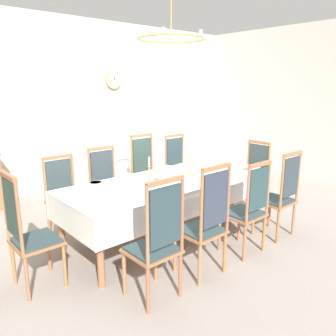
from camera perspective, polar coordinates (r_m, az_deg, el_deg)
The scene contains 26 objects.
ground at distance 4.48m, azimuth 1.78°, elevation -12.03°, with size 8.19×6.18×0.04m, color #9E958E.
back_wall at distance 6.68m, azimuth -17.07°, elevation 10.10°, with size 8.19×0.08×3.14m, color silver.
right_wall at distance 7.51m, azimuth 25.98°, elevation 9.68°, with size 0.08×6.18×3.14m, color beige.
dining_table at distance 4.33m, azimuth 0.46°, elevation -2.81°, with size 2.79×1.07×0.76m.
tablecloth at distance 4.33m, azimuth 0.46°, elevation -2.84°, with size 2.81×1.09×0.33m.
chair_south_a at distance 3.08m, azimuth -1.90°, elevation -12.10°, with size 0.44×0.42×1.18m.
chair_north_a at distance 4.61m, azimuth -17.00°, elevation -4.37°, with size 0.44×0.42×1.05m.
chair_south_b at distance 3.48m, azimuth 6.35°, elevation -8.93°, with size 0.44×0.42×1.20m.
chair_north_b at distance 4.89m, azimuth -10.22°, elevation -2.79°, with size 0.44×0.42×1.08m.
chair_south_c at distance 4.02m, azimuth 13.29°, elevation -6.46°, with size 0.44×0.42×1.11m.
chair_north_c at distance 5.27m, azimuth -3.57°, elevation -0.94°, with size 0.44×0.42×1.20m.
chair_south_d at distance 4.57m, azimuth 18.34°, elevation -4.24°, with size 0.44×0.42×1.14m.
chair_north_d at distance 5.71m, azimuth 1.90°, elevation -0.02°, with size 0.44×0.42×1.13m.
chair_head_west at distance 3.51m, azimuth -22.50°, elevation -9.92°, with size 0.42×0.44×1.17m.
chair_head_east at distance 5.68m, azimuth 14.11°, elevation -0.76°, with size 0.42×0.44×1.05m.
soup_tureen at distance 4.21m, azimuth -0.61°, elevation -0.77°, with size 0.27×0.27×0.22m.
candlestick_west at distance 4.06m, azimuth -3.16°, elevation -0.92°, with size 0.07×0.07×0.34m.
candlestick_east at distance 4.50m, azimuth 3.73°, elevation 0.82°, with size 0.07×0.07×0.38m.
bowl_near_left at distance 3.69m, azimuth -1.20°, elevation -4.16°, with size 0.19×0.19×0.04m.
bowl_near_right at distance 4.76m, azimuth 13.05°, elevation -0.42°, with size 0.19×0.19×0.04m.
bowl_far_left at distance 4.13m, azimuth -12.07°, elevation -2.56°, with size 0.17×0.17×0.04m.
bowl_far_right at distance 5.00m, azimuth 2.58°, elevation 0.55°, with size 0.15×0.15×0.03m.
spoon_primary at distance 3.65m, azimuth -2.91°, elevation -4.74°, with size 0.05×0.18×0.01m.
spoon_secondary at distance 4.88m, azimuth 13.66°, elevation -0.33°, with size 0.04×0.18×0.01m.
mounted_clock at distance 7.10m, azimuth -9.14°, elevation 14.44°, with size 0.36×0.06×0.36m.
chandelier at distance 4.18m, azimuth 0.51°, elevation 21.02°, with size 0.78×0.78×0.66m.
Camera 1 is at (-2.76, -2.94, 1.93)m, focal length 36.26 mm.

